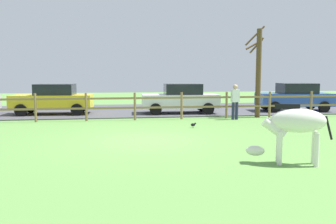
{
  "coord_description": "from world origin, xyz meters",
  "views": [
    {
      "loc": [
        -0.92,
        -10.86,
        2.09
      ],
      "look_at": [
        0.84,
        0.77,
        0.81
      ],
      "focal_mm": 36.97,
      "sensor_mm": 36.0,
      "label": 1
    }
  ],
  "objects_px": {
    "bare_tree": "(258,71)",
    "zebra": "(294,125)",
    "crow_on_grass": "(193,125)",
    "parked_car_blue": "(294,97)",
    "visitor_near_fence": "(235,100)",
    "parked_car_white": "(181,98)",
    "parked_car_yellow": "(53,99)"
  },
  "relations": [
    {
      "from": "bare_tree",
      "to": "zebra",
      "type": "height_order",
      "value": "bare_tree"
    },
    {
      "from": "crow_on_grass",
      "to": "parked_car_blue",
      "type": "xyz_separation_m",
      "value": [
        6.94,
        4.94,
        0.72
      ]
    },
    {
      "from": "crow_on_grass",
      "to": "visitor_near_fence",
      "type": "xyz_separation_m",
      "value": [
        2.47,
        2.17,
        0.78
      ]
    },
    {
      "from": "parked_car_white",
      "to": "parked_car_yellow",
      "type": "distance_m",
      "value": 6.62
    },
    {
      "from": "parked_car_white",
      "to": "parked_car_blue",
      "type": "distance_m",
      "value": 6.55
    },
    {
      "from": "parked_car_blue",
      "to": "parked_car_yellow",
      "type": "xyz_separation_m",
      "value": [
        -13.15,
        0.39,
        0.0
      ]
    },
    {
      "from": "bare_tree",
      "to": "crow_on_grass",
      "type": "xyz_separation_m",
      "value": [
        -3.88,
        -2.91,
        -2.15
      ]
    },
    {
      "from": "parked_car_white",
      "to": "parked_car_yellow",
      "type": "relative_size",
      "value": 1.0
    },
    {
      "from": "crow_on_grass",
      "to": "parked_car_blue",
      "type": "height_order",
      "value": "parked_car_blue"
    },
    {
      "from": "parked_car_white",
      "to": "parked_car_yellow",
      "type": "xyz_separation_m",
      "value": [
        -6.6,
        0.52,
        0.0
      ]
    },
    {
      "from": "zebra",
      "to": "parked_car_blue",
      "type": "distance_m",
      "value": 12.24
    },
    {
      "from": "parked_car_blue",
      "to": "visitor_near_fence",
      "type": "xyz_separation_m",
      "value": [
        -4.47,
        -2.78,
        0.06
      ]
    },
    {
      "from": "crow_on_grass",
      "to": "parked_car_white",
      "type": "xyz_separation_m",
      "value": [
        0.39,
        4.82,
        0.72
      ]
    },
    {
      "from": "bare_tree",
      "to": "parked_car_blue",
      "type": "distance_m",
      "value": 3.95
    },
    {
      "from": "crow_on_grass",
      "to": "zebra",
      "type": "bearing_deg",
      "value": -79.51
    },
    {
      "from": "zebra",
      "to": "parked_car_yellow",
      "type": "height_order",
      "value": "parked_car_yellow"
    },
    {
      "from": "zebra",
      "to": "parked_car_yellow",
      "type": "bearing_deg",
      "value": 123.18
    },
    {
      "from": "bare_tree",
      "to": "parked_car_white",
      "type": "xyz_separation_m",
      "value": [
        -3.49,
        1.9,
        -1.44
      ]
    },
    {
      "from": "zebra",
      "to": "visitor_near_fence",
      "type": "distance_m",
      "value": 8.08
    },
    {
      "from": "parked_car_blue",
      "to": "parked_car_yellow",
      "type": "relative_size",
      "value": 1.02
    },
    {
      "from": "bare_tree",
      "to": "parked_car_blue",
      "type": "relative_size",
      "value": 1.08
    },
    {
      "from": "crow_on_grass",
      "to": "parked_car_yellow",
      "type": "relative_size",
      "value": 0.05
    },
    {
      "from": "parked_car_white",
      "to": "parked_car_blue",
      "type": "bearing_deg",
      "value": 1.11
    },
    {
      "from": "zebra",
      "to": "parked_car_white",
      "type": "relative_size",
      "value": 0.46
    },
    {
      "from": "visitor_near_fence",
      "to": "parked_car_blue",
      "type": "bearing_deg",
      "value": 31.86
    },
    {
      "from": "bare_tree",
      "to": "visitor_near_fence",
      "type": "bearing_deg",
      "value": -151.95
    },
    {
      "from": "zebra",
      "to": "crow_on_grass",
      "type": "distance_m",
      "value": 5.95
    },
    {
      "from": "parked_car_yellow",
      "to": "zebra",
      "type": "bearing_deg",
      "value": -56.82
    },
    {
      "from": "parked_car_blue",
      "to": "visitor_near_fence",
      "type": "relative_size",
      "value": 2.55
    },
    {
      "from": "bare_tree",
      "to": "crow_on_grass",
      "type": "bearing_deg",
      "value": -143.09
    },
    {
      "from": "zebra",
      "to": "parked_car_white",
      "type": "xyz_separation_m",
      "value": [
        -0.68,
        10.61,
        -0.08
      ]
    },
    {
      "from": "bare_tree",
      "to": "parked_car_yellow",
      "type": "xyz_separation_m",
      "value": [
        -10.09,
        2.42,
        -1.44
      ]
    }
  ]
}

